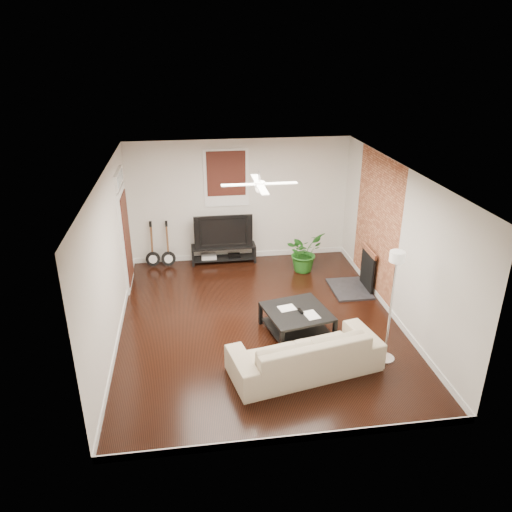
# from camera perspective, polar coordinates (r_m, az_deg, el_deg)

# --- Properties ---
(room) EXTENTS (5.01, 6.01, 2.81)m
(room) POSITION_cam_1_polar(r_m,az_deg,el_deg) (8.46, 0.38, 0.48)
(room) COLOR black
(room) RESTS_ON ground
(brick_accent) EXTENTS (0.02, 2.20, 2.80)m
(brick_accent) POSITION_cam_1_polar(r_m,az_deg,el_deg) (9.99, 13.79, 3.49)
(brick_accent) COLOR #984D31
(brick_accent) RESTS_ON floor
(fireplace) EXTENTS (0.80, 1.10, 0.92)m
(fireplace) POSITION_cam_1_polar(r_m,az_deg,el_deg) (10.25, 11.79, -1.51)
(fireplace) COLOR black
(fireplace) RESTS_ON floor
(window_back) EXTENTS (1.00, 0.06, 1.30)m
(window_back) POSITION_cam_1_polar(r_m,az_deg,el_deg) (11.05, -3.48, 9.03)
(window_back) COLOR #39120F
(window_back) RESTS_ON wall_back
(door_left) EXTENTS (0.08, 1.00, 2.50)m
(door_left) POSITION_cam_1_polar(r_m,az_deg,el_deg) (10.28, -14.94, 3.04)
(door_left) COLOR white
(door_left) RESTS_ON wall_left
(tv_stand) EXTENTS (1.48, 0.39, 0.41)m
(tv_stand) POSITION_cam_1_polar(r_m,az_deg,el_deg) (11.43, -3.77, 0.27)
(tv_stand) COLOR black
(tv_stand) RESTS_ON floor
(tv) EXTENTS (1.32, 0.17, 0.76)m
(tv) POSITION_cam_1_polar(r_m,az_deg,el_deg) (11.23, -3.86, 3.07)
(tv) COLOR black
(tv) RESTS_ON tv_stand
(coffee_table) EXTENTS (1.24, 1.24, 0.44)m
(coffee_table) POSITION_cam_1_polar(r_m,az_deg,el_deg) (8.72, 4.73, -7.57)
(coffee_table) COLOR black
(coffee_table) RESTS_ON floor
(sofa) EXTENTS (2.47, 1.38, 0.68)m
(sofa) POSITION_cam_1_polar(r_m,az_deg,el_deg) (7.74, 5.74, -11.01)
(sofa) COLOR tan
(sofa) RESTS_ON floor
(floor_lamp) EXTENTS (0.37, 0.37, 1.91)m
(floor_lamp) POSITION_cam_1_polar(r_m,az_deg,el_deg) (7.90, 15.36, -5.81)
(floor_lamp) COLOR silver
(floor_lamp) RESTS_ON floor
(potted_plant) EXTENTS (1.06, 1.03, 0.90)m
(potted_plant) POSITION_cam_1_polar(r_m,az_deg,el_deg) (10.94, 5.59, 0.49)
(potted_plant) COLOR #20611B
(potted_plant) RESTS_ON floor
(guitar_left) EXTENTS (0.34, 0.25, 1.05)m
(guitar_left) POSITION_cam_1_polar(r_m,az_deg,el_deg) (11.29, -12.00, 1.24)
(guitar_left) COLOR black
(guitar_left) RESTS_ON floor
(guitar_right) EXTENTS (0.33, 0.24, 1.05)m
(guitar_right) POSITION_cam_1_polar(r_m,az_deg,el_deg) (11.24, -10.24, 1.28)
(guitar_right) COLOR black
(guitar_right) RESTS_ON floor
(ceiling_fan) EXTENTS (1.24, 1.24, 0.32)m
(ceiling_fan) POSITION_cam_1_polar(r_m,az_deg,el_deg) (8.06, 0.41, 8.35)
(ceiling_fan) COLOR white
(ceiling_fan) RESTS_ON ceiling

